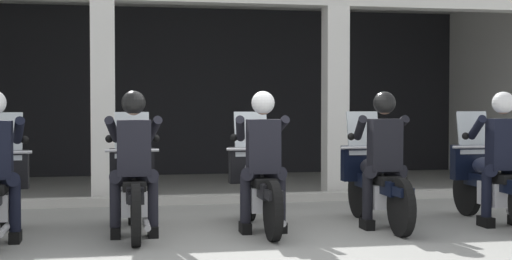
% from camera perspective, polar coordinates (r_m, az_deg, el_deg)
% --- Properties ---
extents(ground_plane, '(80.00, 80.00, 0.00)m').
position_cam_1_polar(ground_plane, '(11.29, -2.47, -5.32)').
color(ground_plane, gray).
extents(station_building, '(11.76, 4.64, 3.55)m').
position_cam_1_polar(station_building, '(13.72, -4.06, 5.46)').
color(station_building, black).
rests_on(station_building, ground).
extents(kerb_strip, '(11.26, 0.24, 0.12)m').
position_cam_1_polar(kerb_strip, '(10.91, -2.18, -5.27)').
color(kerb_strip, '#B7B5AD').
rests_on(kerb_strip, ground).
extents(motorcycle_left, '(0.62, 2.04, 1.35)m').
position_cam_1_polar(motorcycle_left, '(8.46, -9.35, -4.41)').
color(motorcycle_left, black).
rests_on(motorcycle_left, ground).
extents(police_officer_left, '(0.63, 0.61, 1.58)m').
position_cam_1_polar(police_officer_left, '(8.14, -9.32, -1.57)').
color(police_officer_left, black).
rests_on(police_officer_left, ground).
extents(motorcycle_center, '(0.62, 2.04, 1.35)m').
position_cam_1_polar(motorcycle_center, '(8.63, 0.15, -4.25)').
color(motorcycle_center, black).
rests_on(motorcycle_center, ground).
extents(police_officer_center, '(0.63, 0.61, 1.58)m').
position_cam_1_polar(police_officer_center, '(8.32, 0.52, -1.46)').
color(police_officer_center, black).
rests_on(police_officer_center, ground).
extents(motorcycle_right, '(0.62, 2.04, 1.35)m').
position_cam_1_polar(motorcycle_right, '(9.01, 9.09, -4.01)').
color(motorcycle_right, black).
rests_on(motorcycle_right, ground).
extents(police_officer_right, '(0.63, 0.61, 1.58)m').
position_cam_1_polar(police_officer_right, '(8.71, 9.74, -1.34)').
color(police_officer_right, black).
rests_on(police_officer_right, ground).
extents(motorcycle_far_right, '(0.62, 2.04, 1.35)m').
position_cam_1_polar(motorcycle_far_right, '(9.50, 17.43, -3.77)').
color(motorcycle_far_right, black).
rests_on(motorcycle_far_right, ground).
extents(police_officer_far_right, '(0.63, 0.61, 1.58)m').
position_cam_1_polar(police_officer_far_right, '(9.21, 18.29, -1.23)').
color(police_officer_far_right, black).
rests_on(police_officer_far_right, ground).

